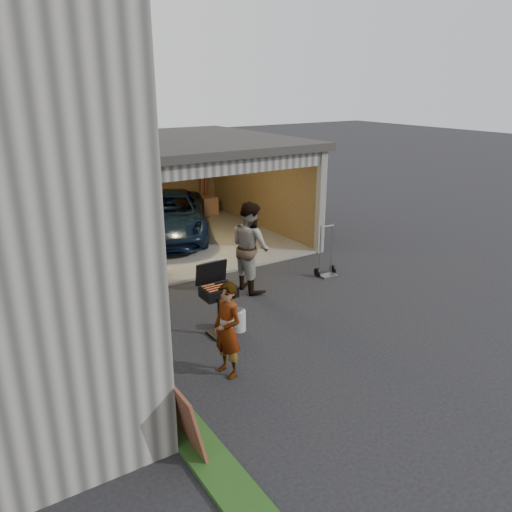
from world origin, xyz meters
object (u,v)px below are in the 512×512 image
at_px(minivan, 169,217).
at_px(plywood_panel, 184,418).
at_px(woman, 227,330).
at_px(man, 250,247).
at_px(propane_tank, 239,320).
at_px(bbq_grill, 218,294).
at_px(hand_truck, 327,266).

distance_m(minivan, plywood_panel, 9.08).
height_order(woman, man, man).
bearing_deg(man, propane_tank, 140.78).
height_order(bbq_grill, hand_truck, bbq_grill).
bearing_deg(hand_truck, man, 175.88).
distance_m(man, propane_tank, 2.12).
xyz_separation_m(minivan, hand_truck, (1.90, -4.79, -0.40)).
bearing_deg(woman, hand_truck, 111.98).
relative_size(bbq_grill, plywood_panel, 1.41).
relative_size(minivan, bbq_grill, 3.41).
bearing_deg(man, bbq_grill, 131.84).
bearing_deg(propane_tank, man, 51.60).
height_order(minivan, plywood_panel, minivan).
bearing_deg(plywood_panel, propane_tank, 47.26).
bearing_deg(propane_tank, woman, -127.41).
height_order(minivan, woman, woman).
xyz_separation_m(woman, plywood_panel, (-1.30, -1.20, -0.30)).
distance_m(propane_tank, hand_truck, 3.40).
distance_m(woman, propane_tank, 1.56).
bearing_deg(plywood_panel, minivan, 67.72).
height_order(bbq_grill, plywood_panel, bbq_grill).
xyz_separation_m(minivan, bbq_grill, (-1.64, -5.98, 0.16)).
height_order(man, hand_truck, man).
relative_size(plywood_panel, hand_truck, 0.77).
bearing_deg(woman, minivan, 154.65).
height_order(minivan, hand_truck, minivan).
distance_m(minivan, hand_truck, 5.17).
xyz_separation_m(propane_tank, hand_truck, (3.16, 1.25, 0.04)).
bearing_deg(bbq_grill, hand_truck, 18.47).
bearing_deg(propane_tank, hand_truck, 21.53).
relative_size(woman, plywood_panel, 1.61).
bearing_deg(man, minivan, -1.34).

